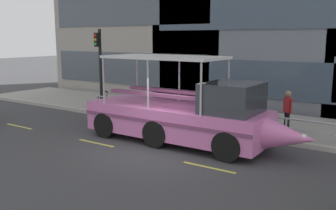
{
  "coord_description": "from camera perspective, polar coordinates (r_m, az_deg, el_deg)",
  "views": [
    {
      "loc": [
        7.46,
        -10.41,
        3.93
      ],
      "look_at": [
        -0.66,
        1.6,
        1.3
      ],
      "focal_mm": 39.76,
      "sensor_mm": 36.0,
      "label": 1
    }
  ],
  "objects": [
    {
      "name": "curb_edge",
      "position": [
        15.91,
        5.02,
        -3.72
      ],
      "size": [
        32.0,
        0.18,
        0.18
      ],
      "primitive_type": "cube",
      "color": "#B2ADA3",
      "rests_on": "ground_plane"
    },
    {
      "name": "sidewalk",
      "position": [
        18.07,
        8.87,
        -2.11
      ],
      "size": [
        32.0,
        4.8,
        0.18
      ],
      "primitive_type": "cube",
      "color": "#99968E",
      "rests_on": "ground_plane"
    },
    {
      "name": "duck_tour_boat",
      "position": [
        13.87,
        2.98,
        -1.7
      ],
      "size": [
        8.82,
        2.48,
        3.25
      ],
      "color": "pink",
      "rests_on": "ground_plane"
    },
    {
      "name": "ground_plane",
      "position": [
        13.39,
        -1.51,
        -6.78
      ],
      "size": [
        120.0,
        120.0,
        0.0
      ],
      "primitive_type": "plane",
      "color": "#3D3D3F"
    },
    {
      "name": "pedestrian_near_bow",
      "position": [
        15.39,
        17.86,
        -0.4
      ],
      "size": [
        0.41,
        0.34,
        1.71
      ],
      "color": "black",
      "rests_on": "sidewalk"
    },
    {
      "name": "curb_guardrail",
      "position": [
        16.28,
        4.21,
        -1.15
      ],
      "size": [
        11.94,
        0.09,
        0.78
      ],
      "color": "#9EA0A8",
      "rests_on": "sidewalk"
    },
    {
      "name": "pedestrian_mid_left",
      "position": [
        17.24,
        8.38,
        0.74
      ],
      "size": [
        0.3,
        0.38,
        1.53
      ],
      "color": "#47423D",
      "rests_on": "sidewalk"
    },
    {
      "name": "pedestrian_mid_right",
      "position": [
        17.63,
        4.99,
        1.11
      ],
      "size": [
        0.44,
        0.24,
        1.58
      ],
      "color": "#47423D",
      "rests_on": "sidewalk"
    },
    {
      "name": "traffic_light_pole",
      "position": [
        19.98,
        -10.45,
        6.64
      ],
      "size": [
        0.24,
        0.46,
        4.2
      ],
      "color": "black",
      "rests_on": "sidewalk"
    },
    {
      "name": "lane_centreline",
      "position": [
        12.87,
        -3.29,
        -7.5
      ],
      "size": [
        25.8,
        0.12,
        0.01
      ],
      "color": "#DBD64C",
      "rests_on": "ground_plane"
    },
    {
      "name": "leaned_bicycle",
      "position": [
        19.97,
        -9.02,
        0.43
      ],
      "size": [
        1.74,
        0.46,
        0.96
      ],
      "color": "black",
      "rests_on": "sidewalk"
    }
  ]
}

